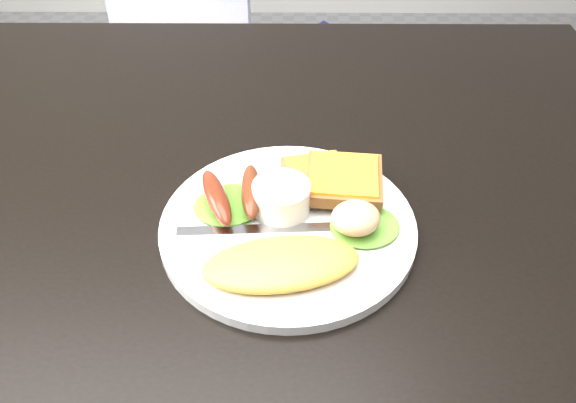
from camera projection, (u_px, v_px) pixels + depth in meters
The scene contains 13 objects.
dining_table at pixel (214, 170), 0.72m from camera, with size 1.20×0.80×0.04m, color black.
dining_chair at pixel (173, 75), 1.48m from camera, with size 0.40×0.40×0.05m, color #AC7852.
plate at pixel (288, 226), 0.61m from camera, with size 0.28×0.28×0.01m, color white.
lettuce_left at pixel (229, 204), 0.62m from camera, with size 0.08×0.07×0.01m, color #58881A.
lettuce_right at pixel (365, 226), 0.59m from camera, with size 0.07×0.07×0.01m, color #5BA13D.
omelette at pixel (281, 264), 0.54m from camera, with size 0.16×0.07×0.02m, color gold.
sausage_a at pixel (217, 197), 0.60m from camera, with size 0.02×0.09×0.02m, color maroon.
sausage_b at pixel (251, 191), 0.61m from camera, with size 0.02×0.09×0.02m, color #5C2113.
ramekin at pixel (281, 199), 0.60m from camera, with size 0.06×0.06×0.04m, color white.
toast_a at pixel (316, 175), 0.65m from camera, with size 0.07×0.07×0.01m, color brown.
toast_b at pixel (343, 180), 0.63m from camera, with size 0.08×0.08×0.01m, color olive.
potato_salad at pixel (356, 218), 0.57m from camera, with size 0.05×0.05×0.03m, color #EEEAA3.
fork at pixel (256, 230), 0.59m from camera, with size 0.17×0.01×0.00m, color #ADAFB7.
Camera 1 is at (0.10, -0.57, 1.18)m, focal length 35.00 mm.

